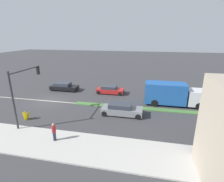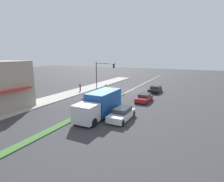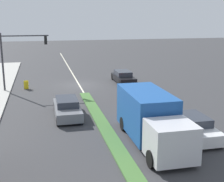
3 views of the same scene
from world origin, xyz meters
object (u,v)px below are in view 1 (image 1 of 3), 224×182
object	(u,v)px
pedestrian	(54,132)
suv_black	(64,87)
warning_aframe_sign	(26,116)
van_white	(170,93)
delivery_truck	(172,94)
traffic_signal_main	(22,87)
hatchback_red	(110,90)
suv_grey	(122,109)

from	to	relation	value
pedestrian	suv_black	distance (m)	14.88
warning_aframe_sign	van_white	distance (m)	18.97
delivery_truck	pedestrian	bearing A→B (deg)	-44.56
delivery_truck	traffic_signal_main	bearing A→B (deg)	-61.24
suv_black	hatchback_red	bearing A→B (deg)	90.00
van_white	suv_grey	size ratio (longest dim) A/B	0.93
warning_aframe_sign	hatchback_red	xyz separation A→B (m)	(-10.51, 6.90, 0.16)
traffic_signal_main	delivery_truck	size ratio (longest dim) A/B	0.75
pedestrian	hatchback_red	distance (m)	13.76
suv_grey	hatchback_red	bearing A→B (deg)	-157.69
warning_aframe_sign	hatchback_red	world-z (taller)	hatchback_red
traffic_signal_main	suv_black	bearing A→B (deg)	-172.52
traffic_signal_main	warning_aframe_sign	distance (m)	3.58
traffic_signal_main	hatchback_red	size ratio (longest dim) A/B	1.35
suv_black	suv_grey	size ratio (longest dim) A/B	0.97
delivery_truck	hatchback_red	bearing A→B (deg)	-107.55
traffic_signal_main	pedestrian	distance (m)	5.93
pedestrian	hatchback_red	bearing A→B (deg)	172.43
hatchback_red	van_white	xyz separation A→B (m)	(-0.00, 8.88, 0.08)
pedestrian	warning_aframe_sign	world-z (taller)	pedestrian
delivery_truck	suv_black	bearing A→B (deg)	-99.56
hatchback_red	suv_black	distance (m)	7.78
hatchback_red	suv_black	xyz separation A→B (m)	(0.00, -7.78, 0.04)
delivery_truck	suv_grey	world-z (taller)	delivery_truck
pedestrian	delivery_truck	distance (m)	15.21
delivery_truck	van_white	distance (m)	2.91
hatchback_red	suv_grey	size ratio (longest dim) A/B	0.90
pedestrian	suv_grey	world-z (taller)	pedestrian
van_white	suv_grey	world-z (taller)	van_white
traffic_signal_main	suv_black	xyz separation A→B (m)	(-11.12, -1.46, -3.27)
traffic_signal_main	van_white	world-z (taller)	traffic_signal_main
pedestrian	suv_grey	xyz separation A→B (m)	(-6.43, 4.77, -0.31)
pedestrian	van_white	distance (m)	17.33
hatchback_red	warning_aframe_sign	bearing A→B (deg)	-33.30
pedestrian	van_white	bearing A→B (deg)	141.89
delivery_truck	hatchback_red	size ratio (longest dim) A/B	1.81
warning_aframe_sign	suv_grey	size ratio (longest dim) A/B	0.18
van_white	warning_aframe_sign	bearing A→B (deg)	-56.35
traffic_signal_main	delivery_truck	bearing A→B (deg)	118.76
warning_aframe_sign	suv_grey	world-z (taller)	suv_grey
hatchback_red	van_white	world-z (taller)	van_white
traffic_signal_main	pedestrian	xyz separation A→B (m)	(2.51, 4.50, -2.94)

